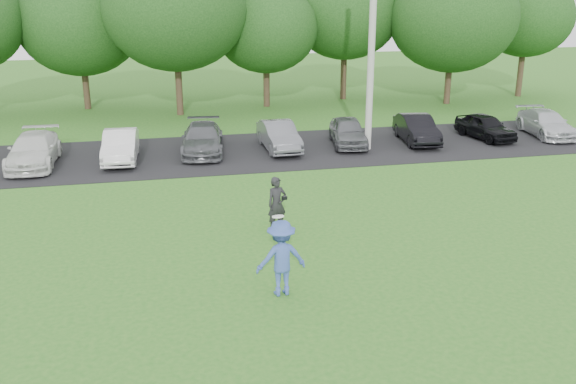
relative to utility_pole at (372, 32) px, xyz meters
name	(u,v)px	position (x,y,z in m)	size (l,w,h in m)	color
ground	(320,291)	(-5.42, -12.33, -4.90)	(100.00, 100.00, 0.00)	#26651D
parking_lot	(240,152)	(-5.42, 0.67, -4.88)	(32.00, 6.50, 0.03)	black
utility_pole	(372,32)	(0.00, 0.00, 0.00)	(0.28, 0.28, 9.79)	#ACACA7
frisbee_player	(281,258)	(-6.33, -12.27, -4.00)	(1.22, 0.77, 1.99)	#3A53A3
camera_bystander	(277,204)	(-5.64, -8.38, -4.09)	(0.67, 0.53, 1.61)	black
parked_cars	(239,139)	(-5.45, 0.55, -4.28)	(30.46, 4.78, 1.21)	black
tree_row	(240,19)	(-3.91, 10.43, 0.01)	(42.39, 9.85, 8.64)	#38281C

